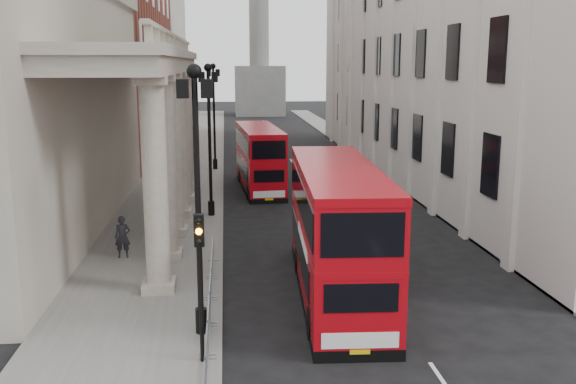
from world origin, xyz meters
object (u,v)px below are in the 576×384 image
object	(u,v)px
bus_far	(259,157)
pedestrian_c	(159,202)
lamp_post_north	(214,109)
traffic_light	(200,261)
lamp_post_mid	(209,129)
lamp_post_south	(197,183)
monument_column	(259,16)
pedestrian_a	(123,237)
bus_near	(337,229)
pedestrian_b	(154,215)

from	to	relation	value
bus_far	pedestrian_c	xyz separation A→B (m)	(-5.98, -8.05, -1.27)
lamp_post_north	bus_far	size ratio (longest dim) A/B	0.84
lamp_post_north	traffic_light	size ratio (longest dim) A/B	1.93
lamp_post_mid	bus_far	world-z (taller)	lamp_post_mid
lamp_post_south	lamp_post_mid	bearing A→B (deg)	90.00
monument_column	lamp_post_north	size ratio (longest dim) A/B	6.51
monument_column	bus_far	bearing A→B (deg)	-93.10
lamp_post_mid	pedestrian_a	world-z (taller)	lamp_post_mid
lamp_post_mid	lamp_post_north	bearing A→B (deg)	90.00
monument_column	pedestrian_a	bearing A→B (deg)	-97.35
lamp_post_north	traffic_light	distance (m)	34.07
bus_near	bus_far	distance (m)	20.77
lamp_post_south	pedestrian_b	distance (m)	13.49
lamp_post_south	bus_far	xyz separation A→B (m)	(3.13, 23.95, -2.70)
lamp_post_south	pedestrian_c	world-z (taller)	lamp_post_south
monument_column	lamp_post_mid	bearing A→B (deg)	-95.24
traffic_light	pedestrian_b	size ratio (longest dim) A/B	2.42
lamp_post_south	bus_far	size ratio (longest dim) A/B	0.84
lamp_post_mid	pedestrian_c	xyz separation A→B (m)	(-2.85, -0.10, -3.96)
lamp_post_mid	pedestrian_c	size ratio (longest dim) A/B	5.01
lamp_post_south	pedestrian_c	size ratio (longest dim) A/B	5.01
lamp_post_south	bus_far	bearing A→B (deg)	82.56
bus_far	lamp_post_south	bearing A→B (deg)	-101.17
monument_column	pedestrian_b	distance (m)	77.43
bus_near	pedestrian_a	world-z (taller)	bus_near
monument_column	traffic_light	xyz separation A→B (m)	(-6.50, -90.02, -12.88)
traffic_light	pedestrian_c	xyz separation A→B (m)	(-2.95, 17.92, -2.16)
monument_column	lamp_post_south	size ratio (longest dim) A/B	6.51
traffic_light	pedestrian_c	distance (m)	18.29
lamp_post_south	pedestrian_c	bearing A→B (deg)	100.16
bus_far	pedestrian_c	size ratio (longest dim) A/B	6.00
monument_column	traffic_light	size ratio (longest dim) A/B	12.60
lamp_post_south	pedestrian_c	xyz separation A→B (m)	(-2.85, 15.90, -3.96)
pedestrian_b	pedestrian_c	xyz separation A→B (m)	(-0.06, 3.29, -0.06)
lamp_post_mid	traffic_light	world-z (taller)	lamp_post_mid
lamp_post_mid	pedestrian_a	size ratio (longest dim) A/B	4.53
lamp_post_south	lamp_post_mid	size ratio (longest dim) A/B	1.00
bus_far	pedestrian_a	distance (m)	17.04
lamp_post_north	bus_near	size ratio (longest dim) A/B	0.74
lamp_post_south	lamp_post_north	size ratio (longest dim) A/B	1.00
lamp_post_south	traffic_light	xyz separation A→B (m)	(0.10, -2.02, -1.80)
monument_column	pedestrian_c	bearing A→B (deg)	-97.47
traffic_light	lamp_post_mid	bearing A→B (deg)	90.32
lamp_post_south	pedestrian_a	size ratio (longest dim) A/B	4.53
lamp_post_south	bus_far	world-z (taller)	lamp_post_south
monument_column	bus_near	world-z (taller)	monument_column
bus_near	pedestrian_b	xyz separation A→B (m)	(-7.64, 9.36, -1.52)
lamp_post_mid	bus_far	distance (m)	8.96
lamp_post_north	bus_near	distance (m)	29.25
traffic_light	pedestrian_a	distance (m)	11.24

